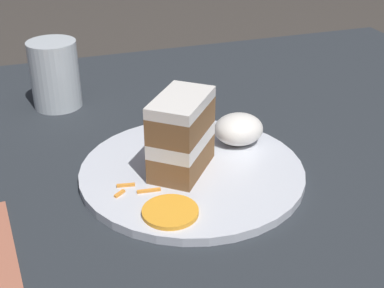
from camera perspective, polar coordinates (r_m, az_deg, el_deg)
ground_plane at (r=0.72m, az=3.33°, el=-3.89°), size 6.00×6.00×0.00m
dining_table at (r=0.72m, az=3.37°, el=-2.75°), size 1.10×0.93×0.03m
plate at (r=0.67m, az=0.00°, el=-2.98°), size 0.28×0.28×0.01m
cake_slice at (r=0.64m, az=-1.14°, el=1.04°), size 0.10×0.11×0.10m
cream_dollop at (r=0.72m, az=4.99°, el=1.60°), size 0.07×0.06×0.04m
orange_garnish at (r=0.58m, az=-2.33°, el=-7.22°), size 0.06×0.06×0.00m
carrot_shreds_scatter at (r=0.66m, az=-4.41°, el=-2.89°), size 0.14×0.15×0.00m
drinking_glass at (r=0.87m, az=-14.36°, el=6.75°), size 0.08×0.08×0.11m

